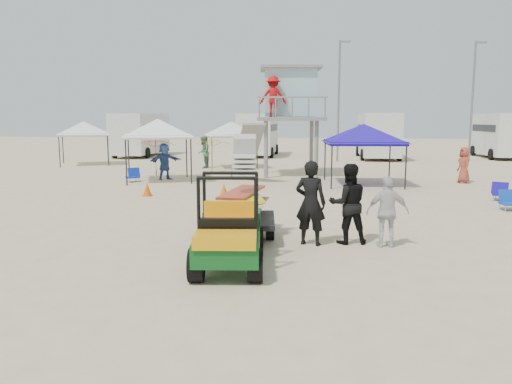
# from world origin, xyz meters

# --- Properties ---
(ground) EXTENTS (140.00, 140.00, 0.00)m
(ground) POSITION_xyz_m (0.00, 0.00, 0.00)
(ground) COLOR beige
(ground) RESTS_ON ground
(utility_cart) EXTENTS (1.42, 2.46, 1.79)m
(utility_cart) POSITION_xyz_m (0.12, 1.72, 0.83)
(utility_cart) COLOR #0B4A18
(utility_cart) RESTS_ON ground
(surf_trailer) EXTENTS (1.50, 2.48, 2.20)m
(surf_trailer) POSITION_xyz_m (0.13, 4.06, 0.90)
(surf_trailer) COLOR black
(surf_trailer) RESTS_ON ground
(man_left) EXTENTS (0.79, 0.61, 1.93)m
(man_left) POSITION_xyz_m (1.64, 3.76, 0.96)
(man_left) COLOR black
(man_left) RESTS_ON ground
(man_mid) EXTENTS (1.01, 0.85, 1.84)m
(man_mid) POSITION_xyz_m (2.49, 4.01, 0.92)
(man_mid) COLOR black
(man_mid) RESTS_ON ground
(man_right) EXTENTS (0.97, 0.47, 1.60)m
(man_right) POSITION_xyz_m (3.34, 3.76, 0.80)
(man_right) COLOR silver
(man_right) RESTS_ON ground
(lifeguard_tower) EXTENTS (3.67, 3.67, 5.30)m
(lifeguard_tower) POSITION_xyz_m (0.20, 18.08, 3.95)
(lifeguard_tower) COLOR gray
(lifeguard_tower) RESTS_ON ground
(canopy_blue) EXTENTS (3.40, 3.40, 3.04)m
(canopy_blue) POSITION_xyz_m (3.67, 14.68, 2.50)
(canopy_blue) COLOR black
(canopy_blue) RESTS_ON ground
(canopy_white_a) EXTENTS (3.75, 3.75, 3.26)m
(canopy_white_a) POSITION_xyz_m (-5.57, 14.85, 2.71)
(canopy_white_a) COLOR black
(canopy_white_a) RESTS_ON ground
(canopy_white_b) EXTENTS (3.90, 3.90, 3.11)m
(canopy_white_b) POSITION_xyz_m (-12.87, 22.39, 2.57)
(canopy_white_b) COLOR black
(canopy_white_b) RESTS_ON ground
(canopy_white_c) EXTENTS (3.47, 3.47, 3.11)m
(canopy_white_c) POSITION_xyz_m (-3.34, 21.48, 2.56)
(canopy_white_c) COLOR black
(canopy_white_c) RESTS_ON ground
(umbrella_a) EXTENTS (2.68, 2.70, 1.88)m
(umbrella_a) POSITION_xyz_m (-6.39, 16.92, 0.94)
(umbrella_a) COLOR red
(umbrella_a) RESTS_ON ground
(umbrella_b) EXTENTS (2.67, 2.69, 1.83)m
(umbrella_b) POSITION_xyz_m (-3.93, 18.87, 0.92)
(umbrella_b) COLOR gold
(umbrella_b) RESTS_ON ground
(cone_near) EXTENTS (0.34, 0.34, 0.50)m
(cone_near) POSITION_xyz_m (-4.53, 10.31, 0.25)
(cone_near) COLOR #E65607
(cone_near) RESTS_ON ground
(cone_far) EXTENTS (0.34, 0.34, 0.50)m
(cone_far) POSITION_xyz_m (-1.67, 10.55, 0.25)
(cone_far) COLOR orange
(cone_far) RESTS_ON ground
(beach_chair_a) EXTENTS (0.73, 0.84, 0.64)m
(beach_chair_a) POSITION_xyz_m (-6.63, 14.38, 0.31)
(beach_chair_a) COLOR #102BB4
(beach_chair_a) RESTS_ON ground
(beach_chair_b) EXTENTS (0.59, 0.63, 0.64)m
(beach_chair_b) POSITION_xyz_m (7.75, 8.95, 0.31)
(beach_chair_b) COLOR #1042AE
(beach_chair_b) RESTS_ON ground
(beach_chair_c) EXTENTS (0.71, 0.79, 0.64)m
(beach_chair_c) POSITION_xyz_m (8.17, 10.93, 0.31)
(beach_chair_c) COLOR #1B0E9A
(beach_chair_c) RESTS_ON ground
(rv_far_left) EXTENTS (2.64, 6.80, 3.25)m
(rv_far_left) POSITION_xyz_m (-12.00, 29.99, 1.80)
(rv_far_left) COLOR silver
(rv_far_left) RESTS_ON ground
(rv_mid_left) EXTENTS (2.65, 6.50, 3.25)m
(rv_mid_left) POSITION_xyz_m (-3.00, 31.49, 1.80)
(rv_mid_left) COLOR silver
(rv_mid_left) RESTS_ON ground
(rv_mid_right) EXTENTS (2.64, 7.00, 3.25)m
(rv_mid_right) POSITION_xyz_m (6.00, 29.99, 1.80)
(rv_mid_right) COLOR silver
(rv_mid_right) RESTS_ON ground
(rv_far_right) EXTENTS (2.64, 6.60, 3.25)m
(rv_far_right) POSITION_xyz_m (15.00, 31.49, 1.80)
(rv_far_right) COLOR silver
(rv_far_right) RESTS_ON ground
(light_pole_left) EXTENTS (0.14, 0.14, 8.00)m
(light_pole_left) POSITION_xyz_m (3.00, 27.00, 4.00)
(light_pole_left) COLOR slate
(light_pole_left) RESTS_ON ground
(light_pole_right) EXTENTS (0.14, 0.14, 8.00)m
(light_pole_right) POSITION_xyz_m (12.00, 28.50, 4.00)
(light_pole_right) COLOR slate
(light_pole_right) RESTS_ON ground
(distant_beachgoers) EXTENTS (14.76, 13.67, 1.86)m
(distant_beachgoers) POSITION_xyz_m (-1.62, 18.47, 0.87)
(distant_beachgoers) COLOR #A1412E
(distant_beachgoers) RESTS_ON ground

